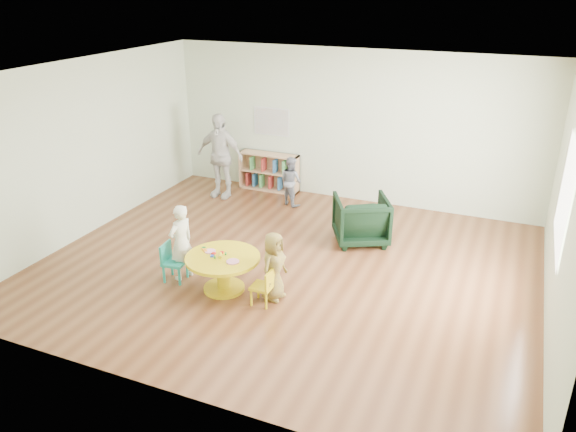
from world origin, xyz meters
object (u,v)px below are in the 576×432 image
object	(u,v)px
bookshelf	(269,172)
child_right	(274,266)
kid_chair_left	(172,261)
adult_caretaker	(220,156)
toddler	(291,181)
armchair	(361,219)
kid_chair_right	(264,286)
activity_table	(223,267)
child_left	(181,242)

from	to	relation	value
bookshelf	child_right	xyz separation A→B (m)	(1.80, -3.76, 0.10)
kid_chair_left	adult_caretaker	xyz separation A→B (m)	(-1.00, 3.17, 0.52)
bookshelf	toddler	distance (m)	0.93
armchair	adult_caretaker	bearing A→B (deg)	-44.21
toddler	armchair	bearing A→B (deg)	173.39
child_right	adult_caretaker	bearing A→B (deg)	46.77
kid_chair_right	armchair	world-z (taller)	armchair
activity_table	kid_chair_left	size ratio (longest dim) A/B	1.82
armchair	child_right	size ratio (longest dim) A/B	0.89
toddler	adult_caretaker	world-z (taller)	adult_caretaker
armchair	child_left	xyz separation A→B (m)	(-1.97, -2.13, 0.17)
kid_chair_left	activity_table	bearing A→B (deg)	86.75
kid_chair_right	bookshelf	world-z (taller)	bookshelf
kid_chair_right	child_right	size ratio (longest dim) A/B	0.53
adult_caretaker	bookshelf	bearing A→B (deg)	46.53
armchair	child_left	size ratio (longest dim) A/B	0.76
child_left	toddler	world-z (taller)	child_left
kid_chair_left	child_left	size ratio (longest dim) A/B	0.50
kid_chair_left	kid_chair_right	size ratio (longest dim) A/B	1.12
toddler	adult_caretaker	distance (m)	1.46
kid_chair_right	child_left	size ratio (longest dim) A/B	0.45
activity_table	kid_chair_right	bearing A→B (deg)	-9.84
child_right	child_left	bearing A→B (deg)	97.35
toddler	bookshelf	bearing A→B (deg)	-13.49
child_left	bookshelf	bearing A→B (deg)	-158.52
bookshelf	toddler	bearing A→B (deg)	-39.25
bookshelf	adult_caretaker	xyz separation A→B (m)	(-0.70, -0.70, 0.45)
armchair	child_right	bearing A→B (deg)	47.85
bookshelf	adult_caretaker	bearing A→B (deg)	-134.80
kid_chair_left	adult_caretaker	distance (m)	3.36
bookshelf	adult_caretaker	distance (m)	1.09
armchair	toddler	xyz separation A→B (m)	(-1.65, 1.04, 0.08)
toddler	child_left	bearing A→B (deg)	110.03
kid_chair_right	child_left	xyz separation A→B (m)	(-1.36, 0.19, 0.28)
kid_chair_right	adult_caretaker	size ratio (longest dim) A/B	0.30
kid_chair_right	bookshelf	xyz separation A→B (m)	(-1.76, 3.95, 0.10)
armchair	child_right	world-z (taller)	child_right
activity_table	child_left	bearing A→B (deg)	173.94
kid_chair_right	child_right	distance (m)	0.28
kid_chair_left	child_right	size ratio (longest dim) A/B	0.59
bookshelf	child_left	xyz separation A→B (m)	(0.40, -3.76, 0.18)
kid_chair_right	toddler	distance (m)	3.52
activity_table	kid_chair_right	size ratio (longest dim) A/B	2.04
kid_chair_left	child_left	xyz separation A→B (m)	(0.10, 0.11, 0.25)
kid_chair_right	toddler	size ratio (longest dim) A/B	0.54
kid_chair_left	kid_chair_right	world-z (taller)	kid_chair_left
child_left	adult_caretaker	size ratio (longest dim) A/B	0.68
kid_chair_right	toddler	xyz separation A→B (m)	(-1.04, 3.36, 0.20)
adult_caretaker	kid_chair_left	bearing A→B (deg)	-71.18
activity_table	kid_chair_left	xyz separation A→B (m)	(-0.79, -0.04, -0.05)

